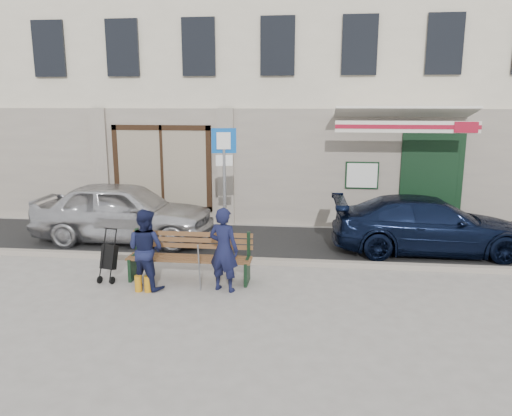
% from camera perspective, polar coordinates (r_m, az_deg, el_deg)
% --- Properties ---
extents(ground, '(80.00, 80.00, 0.00)m').
position_cam_1_polar(ground, '(9.32, -0.06, -9.36)').
color(ground, '#9E9991').
rests_on(ground, ground).
extents(asphalt_lane, '(60.00, 3.20, 0.01)m').
position_cam_1_polar(asphalt_lane, '(12.23, 1.64, -4.00)').
color(asphalt_lane, '#282828').
rests_on(asphalt_lane, ground).
extents(curb, '(60.00, 0.18, 0.12)m').
position_cam_1_polar(curb, '(10.70, 0.88, -6.11)').
color(curb, '#9E9384').
rests_on(curb, ground).
extents(building, '(20.00, 8.27, 10.00)m').
position_cam_1_polar(building, '(17.15, 3.43, 17.43)').
color(building, beige).
rests_on(building, ground).
extents(car_silver, '(4.40, 1.79, 1.49)m').
position_cam_1_polar(car_silver, '(12.65, -14.83, -0.40)').
color(car_silver, silver).
rests_on(car_silver, ground).
extents(car_navy, '(4.45, 1.92, 1.28)m').
position_cam_1_polar(car_navy, '(12.04, 19.20, -1.85)').
color(car_navy, black).
rests_on(car_navy, ground).
extents(parking_sign, '(0.52, 0.13, 2.85)m').
position_cam_1_polar(parking_sign, '(10.78, -3.65, 4.21)').
color(parking_sign, gray).
rests_on(parking_sign, ground).
extents(bench, '(2.40, 1.17, 0.98)m').
position_cam_1_polar(bench, '(9.74, -7.86, -5.64)').
color(bench, brown).
rests_on(bench, ground).
extents(man, '(0.65, 0.53, 1.56)m').
position_cam_1_polar(man, '(9.08, -3.71, -4.76)').
color(man, '#131635').
rests_on(man, ground).
extents(woman, '(0.88, 0.78, 1.50)m').
position_cam_1_polar(woman, '(9.42, -12.49, -4.60)').
color(woman, '#161A3C').
rests_on(woman, ground).
extents(stroller, '(0.35, 0.45, 1.01)m').
position_cam_1_polar(stroller, '(10.07, -16.46, -5.50)').
color(stroller, black).
rests_on(stroller, ground).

